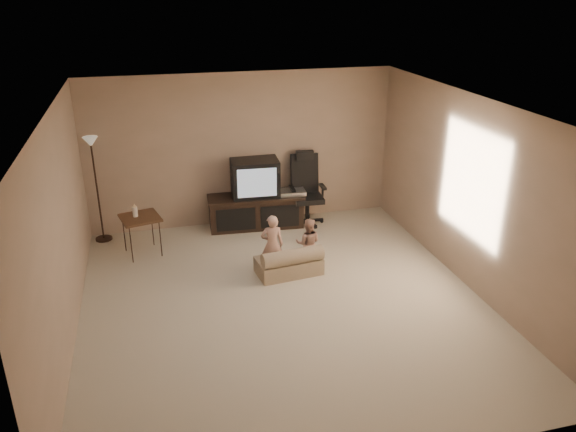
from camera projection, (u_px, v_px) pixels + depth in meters
name	position (u px, v px, depth m)	size (l,w,h in m)	color
floor	(283.00, 302.00, 7.16)	(5.50, 5.50, 0.00)	#C1B799
room_shell	(283.00, 191.00, 6.57)	(5.50, 5.50, 5.50)	silver
tv_stand	(256.00, 199.00, 9.23)	(1.62, 0.69, 1.14)	black
office_chair	(306.00, 198.00, 9.39)	(0.60, 0.62, 1.21)	black
side_table	(140.00, 218.00, 8.23)	(0.65, 0.65, 0.81)	brown
floor_lamp	(94.00, 166.00, 8.43)	(0.26, 0.26, 1.67)	black
child_sofa	(290.00, 263.00, 7.78)	(0.93, 0.60, 0.43)	tan
toddler_left	(272.00, 245.00, 7.72)	(0.32, 0.23, 0.87)	tan
toddler_right	(308.00, 243.00, 7.91)	(0.36, 0.20, 0.74)	tan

